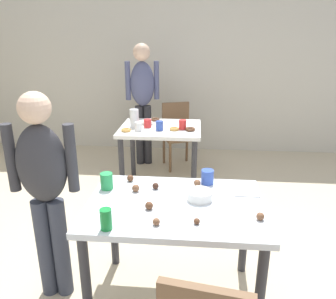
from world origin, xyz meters
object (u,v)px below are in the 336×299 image
object	(u,v)px
chair_far_table	(177,131)
person_girl_near	(44,183)
dining_table_near	(175,217)
dining_table_far	(161,137)
pitcher_far	(134,118)
person_adult_far	(143,94)
mixing_bowl	(200,195)
soda_can	(106,219)

from	to	relation	value
chair_far_table	person_girl_near	xyz separation A→B (m)	(-0.70, -2.55, 0.37)
dining_table_near	person_girl_near	world-z (taller)	person_girl_near
dining_table_far	chair_far_table	world-z (taller)	chair_far_table
dining_table_far	pitcher_far	xyz separation A→B (m)	(-0.30, -0.03, 0.22)
dining_table_near	person_adult_far	distance (m)	2.65
mixing_bowl	chair_far_table	bearing A→B (deg)	96.77
dining_table_far	soda_can	xyz separation A→B (m)	(-0.07, -2.13, 0.18)
dining_table_far	chair_far_table	xyz separation A→B (m)	(0.15, 0.74, -0.13)
chair_far_table	mixing_bowl	world-z (taller)	chair_far_table
dining_table_far	person_girl_near	xyz separation A→B (m)	(-0.55, -1.81, 0.24)
dining_table_far	soda_can	distance (m)	2.14
chair_far_table	mixing_bowl	size ratio (longest dim) A/B	5.22
dining_table_near	soda_can	xyz separation A→B (m)	(-0.36, -0.33, 0.16)
dining_table_far	chair_far_table	distance (m)	0.77
dining_table_far	pitcher_far	size ratio (longest dim) A/B	4.44
pitcher_far	dining_table_near	bearing A→B (deg)	-71.61
pitcher_far	person_adult_far	bearing A→B (deg)	91.93
mixing_bowl	soda_can	bearing A→B (deg)	-142.52
person_girl_near	dining_table_near	bearing A→B (deg)	1.00
dining_table_near	soda_can	bearing A→B (deg)	-137.45
mixing_bowl	person_girl_near	bearing A→B (deg)	-175.58
soda_can	chair_far_table	bearing A→B (deg)	85.64
pitcher_far	person_girl_near	bearing A→B (deg)	-98.17
mixing_bowl	soda_can	distance (m)	0.65
person_girl_near	soda_can	distance (m)	0.58
chair_far_table	pitcher_far	size ratio (longest dim) A/B	4.22
dining_table_near	dining_table_far	size ratio (longest dim) A/B	1.24
person_girl_near	pitcher_far	distance (m)	1.81
dining_table_near	dining_table_far	xyz separation A→B (m)	(-0.29, 1.80, -0.02)
person_girl_near	pitcher_far	world-z (taller)	person_girl_near
dining_table_near	chair_far_table	size ratio (longest dim) A/B	1.30
dining_table_near	chair_far_table	xyz separation A→B (m)	(-0.14, 2.54, -0.15)
person_girl_near	mixing_bowl	distance (m)	1.01
dining_table_far	soda_can	size ratio (longest dim) A/B	7.51
person_adult_far	soda_can	xyz separation A→B (m)	(0.26, -2.88, -0.19)
person_girl_near	mixing_bowl	size ratio (longest dim) A/B	8.73
chair_far_table	pitcher_far	bearing A→B (deg)	-120.32
person_girl_near	person_adult_far	distance (m)	2.58
dining_table_near	person_adult_far	size ratio (longest dim) A/B	0.69
soda_can	dining_table_far	bearing A→B (deg)	88.21
mixing_bowl	pitcher_far	size ratio (longest dim) A/B	0.81
mixing_bowl	pitcher_far	distance (m)	1.87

